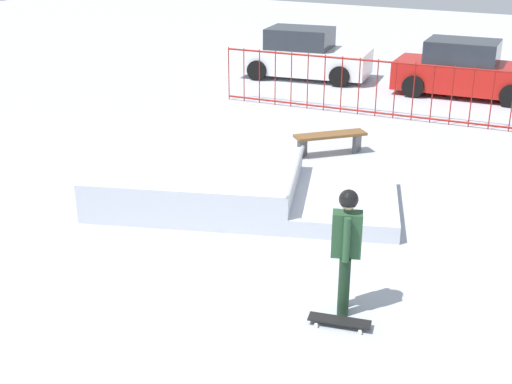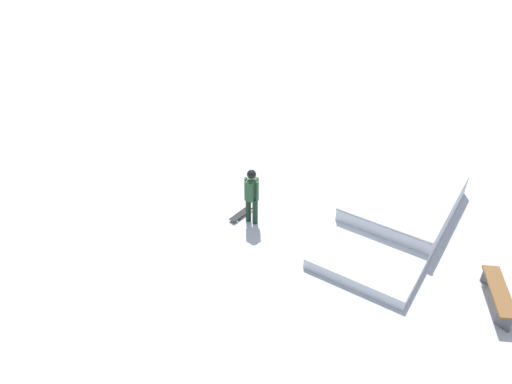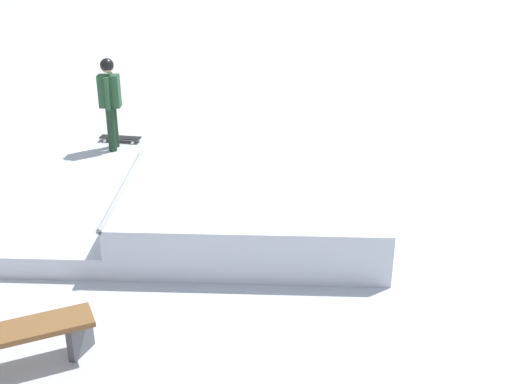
{
  "view_description": "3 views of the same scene",
  "coord_description": "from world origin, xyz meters",
  "px_view_note": "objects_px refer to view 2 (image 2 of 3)",
  "views": [
    {
      "loc": [
        5.35,
        -9.39,
        4.84
      ],
      "look_at": [
        0.66,
        -0.89,
        0.9
      ],
      "focal_mm": 47.42,
      "sensor_mm": 36.0,
      "label": 1
    },
    {
      "loc": [
        9.13,
        6.73,
        9.07
      ],
      "look_at": [
        2.51,
        -2.01,
        1.0
      ],
      "focal_mm": 35.52,
      "sensor_mm": 36.0,
      "label": 2
    },
    {
      "loc": [
        -4.5,
        8.03,
        4.57
      ],
      "look_at": [
        -1.13,
        -0.03,
        0.6
      ],
      "focal_mm": 47.68,
      "sensor_mm": 36.0,
      "label": 3
    }
  ],
  "objects_px": {
    "skate_ramp": "(398,210)",
    "skater": "(252,192)",
    "skateboard": "(241,214)",
    "park_bench": "(498,294)"
  },
  "relations": [
    {
      "from": "skate_ramp",
      "to": "skater",
      "type": "distance_m",
      "value": 4.14
    },
    {
      "from": "skateboard",
      "to": "park_bench",
      "type": "xyz_separation_m",
      "value": [
        -2.78,
        6.2,
        0.28
      ]
    },
    {
      "from": "skater",
      "to": "park_bench",
      "type": "xyz_separation_m",
      "value": [
        -2.68,
        5.83,
        -0.65
      ]
    },
    {
      "from": "skate_ramp",
      "to": "skateboard",
      "type": "relative_size",
      "value": 7.24
    },
    {
      "from": "skater",
      "to": "skateboard",
      "type": "relative_size",
      "value": 2.09
    },
    {
      "from": "skateboard",
      "to": "park_bench",
      "type": "height_order",
      "value": "park_bench"
    },
    {
      "from": "skateboard",
      "to": "park_bench",
      "type": "bearing_deg",
      "value": -78.76
    },
    {
      "from": "skate_ramp",
      "to": "skater",
      "type": "bearing_deg",
      "value": -55.92
    },
    {
      "from": "skater",
      "to": "park_bench",
      "type": "relative_size",
      "value": 1.21
    },
    {
      "from": "skateboard",
      "to": "park_bench",
      "type": "relative_size",
      "value": 0.58
    }
  ]
}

